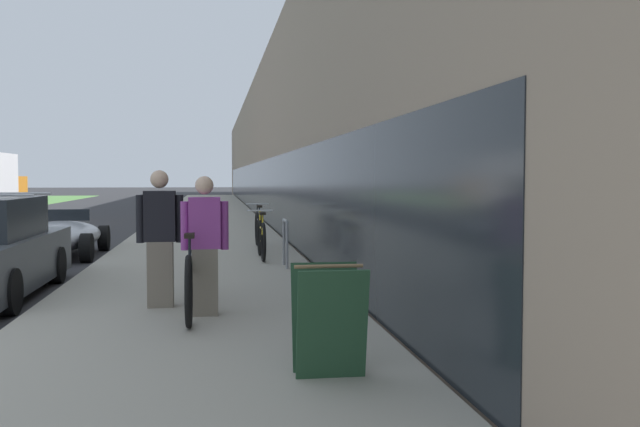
# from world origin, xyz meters

# --- Properties ---
(sidewalk_slab) EXTENTS (3.98, 70.00, 0.16)m
(sidewalk_slab) POSITION_xyz_m (5.80, 21.00, 0.08)
(sidewalk_slab) COLOR #A39E8E
(sidewalk_slab) RESTS_ON ground
(storefront_facade) EXTENTS (10.01, 70.00, 6.12)m
(storefront_facade) POSITION_xyz_m (12.83, 29.00, 3.06)
(storefront_facade) COLOR gray
(storefront_facade) RESTS_ON ground
(tandem_bicycle) EXTENTS (0.52, 2.96, 0.98)m
(tandem_bicycle) POSITION_xyz_m (5.77, 2.21, 0.57)
(tandem_bicycle) COLOR black
(tandem_bicycle) RESTS_ON sidewalk_slab
(person_rider) EXTENTS (0.55, 0.21, 1.61)m
(person_rider) POSITION_xyz_m (5.93, 1.83, 0.96)
(person_rider) COLOR #756B5B
(person_rider) RESTS_ON sidewalk_slab
(person_bystander) EXTENTS (0.57, 0.22, 1.68)m
(person_bystander) POSITION_xyz_m (5.38, 2.45, 1.00)
(person_bystander) COLOR #756B5B
(person_bystander) RESTS_ON sidewalk_slab
(bike_rack_hoop) EXTENTS (0.05, 0.60, 0.84)m
(bike_rack_hoop) POSITION_xyz_m (7.29, 6.08, 0.67)
(bike_rack_hoop) COLOR gray
(bike_rack_hoop) RESTS_ON sidewalk_slab
(cruiser_bike_nearest) EXTENTS (0.52, 1.80, 0.94)m
(cruiser_bike_nearest) POSITION_xyz_m (6.95, 7.39, 0.55)
(cruiser_bike_nearest) COLOR black
(cruiser_bike_nearest) RESTS_ON sidewalk_slab
(cruiser_bike_middle) EXTENTS (0.52, 1.87, 0.99)m
(cruiser_bike_middle) POSITION_xyz_m (7.03, 9.46, 0.57)
(cruiser_bike_middle) COLOR black
(cruiser_bike_middle) RESTS_ON sidewalk_slab
(sandwich_board_sign) EXTENTS (0.56, 0.56, 0.90)m
(sandwich_board_sign) POSITION_xyz_m (6.95, -0.83, 0.61)
(sandwich_board_sign) COLOR #23472D
(sandwich_board_sign) RESTS_ON sidewalk_slab
(vintage_roadster_curbside) EXTENTS (1.85, 4.05, 1.02)m
(vintage_roadster_curbside) POSITION_xyz_m (2.64, 9.76, 0.44)
(vintage_roadster_curbside) COLOR silver
(vintage_roadster_curbside) RESTS_ON ground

